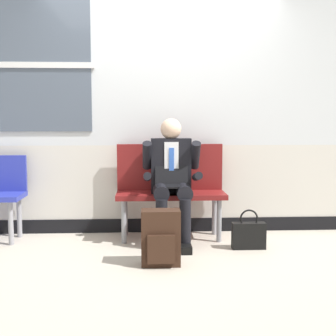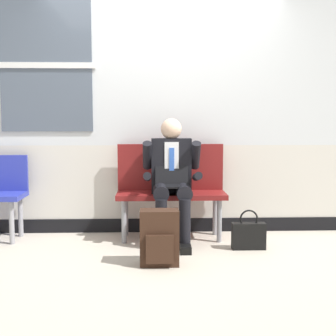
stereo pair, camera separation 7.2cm
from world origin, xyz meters
The scene contains 6 objects.
ground_plane centered at (0.00, 0.00, 0.00)m, with size 18.00×18.00×0.00m, color #B2A899.
station_wall centered at (-0.01, 0.58, 1.58)m, with size 6.55×0.17×3.18m.
bench_with_person centered at (0.08, 0.30, 0.55)m, with size 1.10×0.42×0.96m.
person_seated centered at (0.08, 0.10, 0.65)m, with size 0.57×0.70×1.23m.
backpack centered at (-0.06, -0.62, 0.23)m, with size 0.32×0.22×0.47m.
handbag centered at (0.79, -0.18, 0.13)m, with size 0.31×0.10×0.38m.
Camera 1 is at (-0.19, -4.27, 1.19)m, focal length 47.94 mm.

